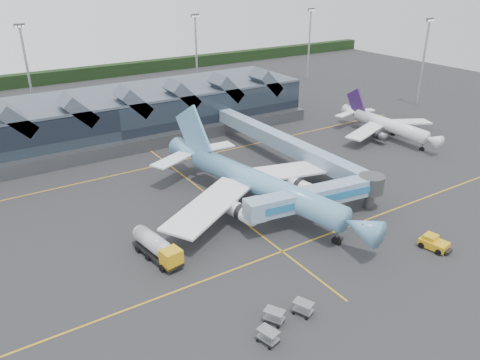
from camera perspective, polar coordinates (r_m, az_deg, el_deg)
ground at (r=67.93m, az=1.04°, el=-5.58°), size 260.00×260.00×0.00m
taxi_stripes at (r=75.44m, az=-3.17°, el=-2.37°), size 120.00×60.00×0.01m
tree_line_far at (r=165.29m, az=-21.06°, el=11.72°), size 260.00×4.00×4.00m
terminal at (r=104.23m, az=-16.06°, el=7.28°), size 90.00×22.25×12.52m
light_masts at (r=125.75m, az=-7.08°, el=14.44°), size 132.40×42.56×22.45m
main_airliner at (r=71.83m, az=1.95°, el=-0.28°), size 35.91×41.81×13.48m
regional_jet at (r=107.33m, az=17.42°, el=6.49°), size 24.45×26.56×9.14m
jet_bridge at (r=69.22m, az=10.45°, el=-1.82°), size 23.00×6.20×5.46m
fuel_truck at (r=61.05m, az=-10.24°, el=-7.89°), size 3.74×9.37×3.11m
pushback_tug at (r=67.53m, az=22.54°, el=-7.10°), size 3.10×4.27×1.76m
baggage_carts at (r=50.74m, az=5.17°, el=-16.51°), size 7.60×4.45×1.47m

